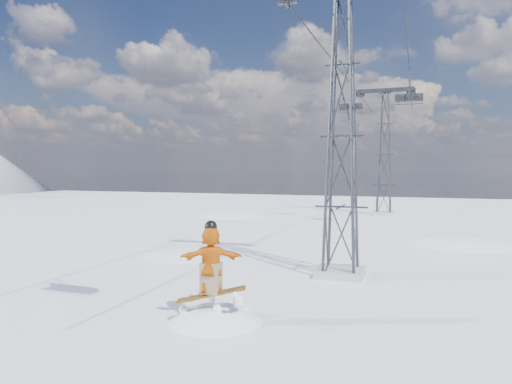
# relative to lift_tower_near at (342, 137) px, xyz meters

# --- Properties ---
(ground) EXTENTS (120.00, 120.00, 0.00)m
(ground) POSITION_rel_lift_tower_near_xyz_m (-0.80, -8.00, -5.47)
(ground) COLOR white
(ground) RESTS_ON ground
(snow_terrain) EXTENTS (39.00, 37.00, 22.00)m
(snow_terrain) POSITION_rel_lift_tower_near_xyz_m (-5.57, 13.24, -15.06)
(snow_terrain) COLOR white
(snow_terrain) RESTS_ON ground
(lift_tower_near) EXTENTS (5.20, 1.80, 11.43)m
(lift_tower_near) POSITION_rel_lift_tower_near_xyz_m (0.00, 0.00, 0.00)
(lift_tower_near) COLOR #999999
(lift_tower_near) RESTS_ON ground
(lift_tower_far) EXTENTS (5.20, 1.80, 11.43)m
(lift_tower_far) POSITION_rel_lift_tower_near_xyz_m (0.00, 25.00, 0.00)
(lift_tower_far) COLOR #999999
(lift_tower_far) RESTS_ON ground
(haul_cables) EXTENTS (4.46, 51.00, 0.06)m
(haul_cables) POSITION_rel_lift_tower_near_xyz_m (0.00, 11.50, 5.38)
(haul_cables) COLOR black
(haul_cables) RESTS_ON ground
(snowboarder_jump) EXTENTS (4.40, 4.40, 6.80)m
(snowboarder_jump) POSITION_rel_lift_tower_near_xyz_m (-2.46, -6.44, -7.08)
(snowboarder_jump) COLOR white
(snowboarder_jump) RESTS_ON ground
(lift_chair_mid) EXTENTS (1.84, 0.53, 2.28)m
(lift_chair_mid) POSITION_rel_lift_tower_near_xyz_m (2.20, 15.17, 3.55)
(lift_chair_mid) COLOR black
(lift_chair_mid) RESTS_ON ground
(lift_chair_far) EXTENTS (1.85, 0.53, 2.29)m
(lift_chair_far) POSITION_rel_lift_tower_near_xyz_m (-2.20, 18.55, 3.55)
(lift_chair_far) COLOR black
(lift_chair_far) RESTS_ON ground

